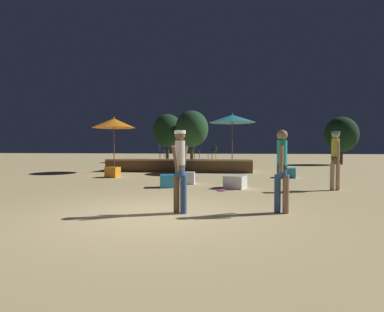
{
  "coord_description": "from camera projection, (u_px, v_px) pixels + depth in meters",
  "views": [
    {
      "loc": [
        1.64,
        -5.76,
        1.34
      ],
      "look_at": [
        0.0,
        5.5,
        1.02
      ],
      "focal_mm": 28.0,
      "sensor_mm": 36.0,
      "label": 1
    }
  ],
  "objects": [
    {
      "name": "ground_plane",
      "position": [
        152.0,
        215.0,
        5.97
      ],
      "size": [
        120.0,
        120.0,
        0.0
      ],
      "primitive_type": "plane",
      "color": "tan"
    },
    {
      "name": "wooden_deck",
      "position": [
        181.0,
        165.0,
        17.43
      ],
      "size": [
        8.11,
        2.71,
        0.71
      ],
      "color": "brown",
      "rests_on": "ground"
    },
    {
      "name": "patio_umbrella_0",
      "position": [
        232.0,
        119.0,
        15.83
      ],
      "size": [
        2.44,
        2.44,
        3.16
      ],
      "color": "brown",
      "rests_on": "ground"
    },
    {
      "name": "patio_umbrella_1",
      "position": [
        114.0,
        123.0,
        16.26
      ],
      "size": [
        2.31,
        2.31,
        3.01
      ],
      "color": "brown",
      "rests_on": "ground"
    },
    {
      "name": "cube_seat_0",
      "position": [
        113.0,
        172.0,
        13.5
      ],
      "size": [
        0.58,
        0.58,
        0.46
      ],
      "rotation": [
        0.0,
        0.0,
        -0.09
      ],
      "color": "orange",
      "rests_on": "ground"
    },
    {
      "name": "cube_seat_1",
      "position": [
        235.0,
        182.0,
        9.88
      ],
      "size": [
        0.81,
        0.81,
        0.42
      ],
      "rotation": [
        0.0,
        0.0,
        -0.32
      ],
      "color": "white",
      "rests_on": "ground"
    },
    {
      "name": "cube_seat_2",
      "position": [
        167.0,
        181.0,
        10.11
      ],
      "size": [
        0.56,
        0.56,
        0.43
      ],
      "rotation": [
        0.0,
        0.0,
        0.21
      ],
      "color": "#2D9EDB",
      "rests_on": "ground"
    },
    {
      "name": "cube_seat_3",
      "position": [
        188.0,
        178.0,
        11.07
      ],
      "size": [
        0.48,
        0.48,
        0.44
      ],
      "rotation": [
        0.0,
        0.0,
        0.05
      ],
      "color": "white",
      "rests_on": "ground"
    },
    {
      "name": "cube_seat_4",
      "position": [
        289.0,
        173.0,
        13.35
      ],
      "size": [
        0.74,
        0.74,
        0.43
      ],
      "rotation": [
        0.0,
        0.0,
        -0.22
      ],
      "color": "#2D9EDB",
      "rests_on": "ground"
    },
    {
      "name": "person_0",
      "position": [
        282.0,
        168.0,
        6.11
      ],
      "size": [
        0.29,
        0.53,
        1.7
      ],
      "rotation": [
        0.0,
        0.0,
        2.91
      ],
      "color": "#997051",
      "rests_on": "ground"
    },
    {
      "name": "person_1",
      "position": [
        180.0,
        167.0,
        6.09
      ],
      "size": [
        0.28,
        0.54,
        1.7
      ],
      "rotation": [
        0.0,
        0.0,
        5.89
      ],
      "color": "brown",
      "rests_on": "ground"
    },
    {
      "name": "person_2",
      "position": [
        335.0,
        156.0,
        9.37
      ],
      "size": [
        0.31,
        0.47,
        1.86
      ],
      "rotation": [
        0.0,
        0.0,
        0.18
      ],
      "color": "tan",
      "rests_on": "ground"
    },
    {
      "name": "bistro_chair_0",
      "position": [
        213.0,
        149.0,
        16.54
      ],
      "size": [
        0.48,
        0.48,
        0.9
      ],
      "rotation": [
        0.0,
        0.0,
        5.62
      ],
      "color": "#1E4C47",
      "rests_on": "wooden_deck"
    },
    {
      "name": "bistro_chair_1",
      "position": [
        195.0,
        149.0,
        17.63
      ],
      "size": [
        0.4,
        0.4,
        0.9
      ],
      "rotation": [
        0.0,
        0.0,
        1.67
      ],
      "color": "#47474C",
      "rests_on": "wooden_deck"
    },
    {
      "name": "bistro_chair_2",
      "position": [
        161.0,
        149.0,
        17.92
      ],
      "size": [
        0.46,
        0.46,
        0.9
      ],
      "rotation": [
        0.0,
        0.0,
        2.03
      ],
      "color": "#47474C",
      "rests_on": "wooden_deck"
    },
    {
      "name": "frisbee_disc",
      "position": [
        222.0,
        190.0,
        9.27
      ],
      "size": [
        0.28,
        0.28,
        0.03
      ],
      "color": "#E54C99",
      "rests_on": "ground"
    },
    {
      "name": "background_tree_0",
      "position": [
        167.0,
        131.0,
        27.95
      ],
      "size": [
        2.79,
        2.79,
        4.48
      ],
      "color": "#3D2B1C",
      "rests_on": "ground"
    },
    {
      "name": "background_tree_1",
      "position": [
        192.0,
        129.0,
        26.12
      ],
      "size": [
        2.88,
        2.88,
        4.57
      ],
      "color": "#3D2B1C",
      "rests_on": "ground"
    },
    {
      "name": "background_tree_2",
      "position": [
        341.0,
        135.0,
        23.58
      ],
      "size": [
        2.54,
        2.54,
        3.77
      ],
      "color": "#3D2B1C",
      "rests_on": "ground"
    }
  ]
}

